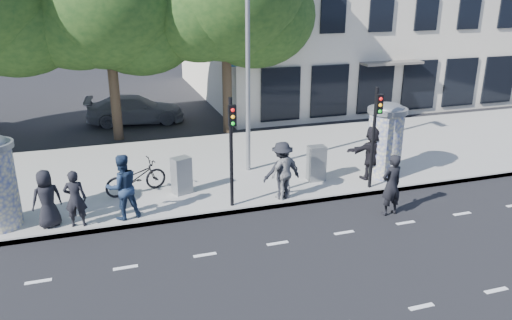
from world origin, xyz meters
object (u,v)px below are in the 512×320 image
object	(u,v)px
traffic_pole_near	(232,142)
ped_b	(75,199)
street_lamp	(248,41)
cabinet_left	(182,175)
ped_a	(47,199)
car_right	(136,109)
ad_column_right	(385,138)
ped_e	(285,173)
ped_c	(122,187)
cabinet_right	(316,163)
man_road	(391,185)
ped_d	(282,170)
bicycle	(136,177)
ped_f	(372,152)
traffic_pole_far	(375,128)

from	to	relation	value
traffic_pole_near	ped_b	world-z (taller)	traffic_pole_near
street_lamp	cabinet_left	world-z (taller)	street_lamp
ped_a	car_right	world-z (taller)	ped_a
street_lamp	car_right	size ratio (longest dim) A/B	1.68
ad_column_right	ped_b	xyz separation A→B (m)	(-10.31, -0.85, -0.56)
ped_b	ped_e	bearing A→B (deg)	-172.27
ped_e	cabinet_left	size ratio (longest dim) A/B	1.44
ped_c	car_right	bearing A→B (deg)	-109.93
cabinet_left	car_right	distance (m)	10.04
cabinet_left	cabinet_right	xyz separation A→B (m)	(4.64, -0.31, 0.01)
traffic_pole_near	cabinet_left	size ratio (longest dim) A/B	2.80
cabinet_left	ped_b	bearing A→B (deg)	-176.80
ped_a	man_road	distance (m)	9.92
ped_d	car_right	xyz separation A→B (m)	(-3.55, 11.40, -0.39)
ad_column_right	street_lamp	world-z (taller)	street_lamp
cabinet_right	ped_c	bearing A→B (deg)	-168.37
ped_a	ped_e	xyz separation A→B (m)	(6.99, -0.23, 0.04)
ped_a	man_road	xyz separation A→B (m)	(9.72, -1.99, -0.03)
man_road	cabinet_left	bearing A→B (deg)	-37.68
ad_column_right	ped_d	bearing A→B (deg)	-169.52
street_lamp	ped_d	xyz separation A→B (m)	(0.26, -2.70, -3.71)
ped_a	bicycle	world-z (taller)	ped_a
ped_c	man_road	world-z (taller)	ped_c
traffic_pole_near	cabinet_right	world-z (taller)	traffic_pole_near
cabinet_right	ped_d	bearing A→B (deg)	-144.82
ped_c	man_road	bearing A→B (deg)	152.86
ped_d	ped_f	world-z (taller)	ped_f
man_road	street_lamp	bearing A→B (deg)	-64.49
street_lamp	cabinet_left	xyz separation A→B (m)	(-2.69, -1.33, -4.04)
ped_e	cabinet_left	xyz separation A→B (m)	(-3.03, 1.46, -0.27)
ped_a	ped_e	bearing A→B (deg)	159.40
ad_column_right	ped_c	xyz separation A→B (m)	(-9.01, -0.72, -0.42)
traffic_pole_far	ped_c	world-z (taller)	traffic_pole_far
traffic_pole_near	ped_d	size ratio (longest dim) A/B	1.83
ped_a	ped_c	world-z (taller)	ped_c
traffic_pole_far	ped_a	size ratio (longest dim) A/B	2.03
ped_b	ped_c	xyz separation A→B (m)	(1.30, 0.13, 0.14)
ped_b	ped_d	distance (m)	6.18
car_right	ped_a	bearing A→B (deg)	168.68
ped_b	car_right	xyz separation A→B (m)	(2.63, 11.48, -0.29)
ped_e	bicycle	xyz separation A→B (m)	(-4.45, 1.93, -0.33)
ped_b	ped_e	world-z (taller)	ped_e
traffic_pole_far	ped_d	distance (m)	3.34
traffic_pole_near	traffic_pole_far	world-z (taller)	same
traffic_pole_far	ped_b	world-z (taller)	traffic_pole_far
car_right	ped_d	bearing A→B (deg)	-157.33
bicycle	cabinet_left	size ratio (longest dim) A/B	1.69
ped_d	ped_e	distance (m)	0.12
traffic_pole_far	ped_d	size ratio (longest dim) A/B	1.83
traffic_pole_near	ped_a	world-z (taller)	traffic_pole_near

